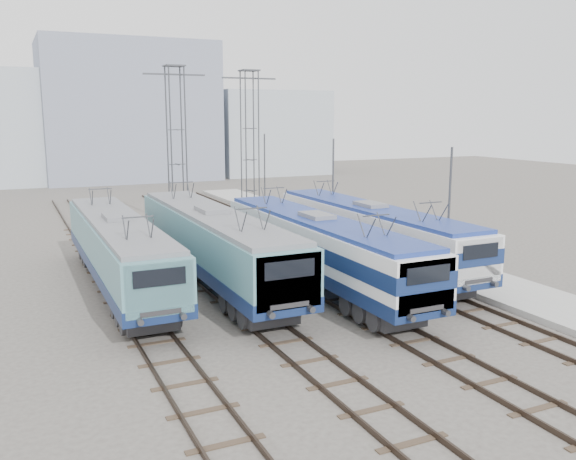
{
  "coord_description": "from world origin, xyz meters",
  "views": [
    {
      "loc": [
        -11.44,
        -22.02,
        8.53
      ],
      "look_at": [
        2.0,
        7.0,
        2.5
      ],
      "focal_mm": 38.0,
      "sensor_mm": 36.0,
      "label": 1
    }
  ],
  "objects_px": {
    "catenary_tower_west": "(177,142)",
    "mast_front": "(449,217)",
    "locomotive_far_right": "(372,230)",
    "catenary_tower_east": "(250,139)",
    "mast_mid": "(333,191)",
    "locomotive_center_right": "(318,245)",
    "locomotive_center_left": "(214,241)",
    "mast_rear": "(265,175)",
    "locomotive_far_left": "(119,248)"
  },
  "relations": [
    {
      "from": "catenary_tower_west",
      "to": "mast_front",
      "type": "height_order",
      "value": "catenary_tower_west"
    },
    {
      "from": "locomotive_far_right",
      "to": "catenary_tower_east",
      "type": "relative_size",
      "value": 1.46
    },
    {
      "from": "mast_mid",
      "to": "locomotive_far_right",
      "type": "bearing_deg",
      "value": -103.34
    },
    {
      "from": "locomotive_center_right",
      "to": "locomotive_far_right",
      "type": "height_order",
      "value": "locomotive_center_right"
    },
    {
      "from": "mast_mid",
      "to": "locomotive_center_right",
      "type": "bearing_deg",
      "value": -122.4
    },
    {
      "from": "catenary_tower_west",
      "to": "mast_mid",
      "type": "xyz_separation_m",
      "value": [
        8.6,
        -8.0,
        -3.14
      ]
    },
    {
      "from": "locomotive_center_right",
      "to": "locomotive_far_right",
      "type": "bearing_deg",
      "value": 26.12
    },
    {
      "from": "catenary_tower_west",
      "to": "locomotive_center_left",
      "type": "bearing_deg",
      "value": -98.38
    },
    {
      "from": "catenary_tower_east",
      "to": "mast_rear",
      "type": "distance_m",
      "value": 4.28
    },
    {
      "from": "mast_mid",
      "to": "catenary_tower_east",
      "type": "bearing_deg",
      "value": 101.86
    },
    {
      "from": "locomotive_far_left",
      "to": "mast_rear",
      "type": "relative_size",
      "value": 2.51
    },
    {
      "from": "catenary_tower_west",
      "to": "mast_rear",
      "type": "xyz_separation_m",
      "value": [
        8.6,
        4.0,
        -3.14
      ]
    },
    {
      "from": "mast_front",
      "to": "locomotive_far_right",
      "type": "bearing_deg",
      "value": 113.77
    },
    {
      "from": "locomotive_center_right",
      "to": "locomotive_far_right",
      "type": "xyz_separation_m",
      "value": [
        4.5,
        2.21,
        -0.01
      ]
    },
    {
      "from": "locomotive_far_left",
      "to": "locomotive_center_left",
      "type": "distance_m",
      "value": 4.6
    },
    {
      "from": "locomotive_far_left",
      "to": "catenary_tower_west",
      "type": "distance_m",
      "value": 16.46
    },
    {
      "from": "locomotive_center_left",
      "to": "locomotive_center_right",
      "type": "xyz_separation_m",
      "value": [
        4.5,
        -2.74,
        -0.05
      ]
    },
    {
      "from": "locomotive_center_right",
      "to": "mast_rear",
      "type": "relative_size",
      "value": 2.52
    },
    {
      "from": "locomotive_center_right",
      "to": "mast_rear",
      "type": "distance_m",
      "value": 22.94
    },
    {
      "from": "mast_mid",
      "to": "mast_rear",
      "type": "relative_size",
      "value": 1.0
    },
    {
      "from": "catenary_tower_east",
      "to": "mast_rear",
      "type": "xyz_separation_m",
      "value": [
        2.1,
        2.0,
        -3.14
      ]
    },
    {
      "from": "catenary_tower_east",
      "to": "mast_rear",
      "type": "height_order",
      "value": "catenary_tower_east"
    },
    {
      "from": "locomotive_center_left",
      "to": "catenary_tower_east",
      "type": "distance_m",
      "value": 19.84
    },
    {
      "from": "locomotive_center_left",
      "to": "catenary_tower_east",
      "type": "relative_size",
      "value": 1.54
    },
    {
      "from": "mast_rear",
      "to": "locomotive_far_left",
      "type": "bearing_deg",
      "value": -129.93
    },
    {
      "from": "mast_mid",
      "to": "mast_rear",
      "type": "distance_m",
      "value": 12.0
    },
    {
      "from": "mast_mid",
      "to": "mast_rear",
      "type": "height_order",
      "value": "same"
    },
    {
      "from": "locomotive_center_left",
      "to": "catenary_tower_east",
      "type": "bearing_deg",
      "value": 63.13
    },
    {
      "from": "catenary_tower_west",
      "to": "mast_front",
      "type": "xyz_separation_m",
      "value": [
        8.6,
        -20.0,
        -3.14
      ]
    },
    {
      "from": "catenary_tower_east",
      "to": "mast_mid",
      "type": "distance_m",
      "value": 10.69
    },
    {
      "from": "locomotive_far_left",
      "to": "locomotive_far_right",
      "type": "relative_size",
      "value": 1.0
    },
    {
      "from": "locomotive_center_right",
      "to": "locomotive_center_left",
      "type": "bearing_deg",
      "value": 148.69
    },
    {
      "from": "catenary_tower_east",
      "to": "catenary_tower_west",
      "type": "bearing_deg",
      "value": -162.9
    },
    {
      "from": "locomotive_far_left",
      "to": "catenary_tower_west",
      "type": "xyz_separation_m",
      "value": [
        6.75,
        14.34,
        4.45
      ]
    },
    {
      "from": "locomotive_far_right",
      "to": "catenary_tower_west",
      "type": "bearing_deg",
      "value": 113.13
    },
    {
      "from": "locomotive_far_right",
      "to": "catenary_tower_west",
      "type": "distance_m",
      "value": 17.74
    },
    {
      "from": "locomotive_far_left",
      "to": "mast_front",
      "type": "distance_m",
      "value": 16.41
    },
    {
      "from": "locomotive_far_left",
      "to": "locomotive_center_right",
      "type": "bearing_deg",
      "value": -22.18
    },
    {
      "from": "locomotive_center_right",
      "to": "mast_mid",
      "type": "xyz_separation_m",
      "value": [
        6.35,
        10.01,
        1.25
      ]
    },
    {
      "from": "locomotive_center_left",
      "to": "mast_front",
      "type": "xyz_separation_m",
      "value": [
        10.85,
        -4.73,
        1.2
      ]
    },
    {
      "from": "locomotive_center_left",
      "to": "mast_mid",
      "type": "height_order",
      "value": "mast_mid"
    },
    {
      "from": "locomotive_far_left",
      "to": "mast_front",
      "type": "bearing_deg",
      "value": -20.25
    },
    {
      "from": "locomotive_far_left",
      "to": "catenary_tower_east",
      "type": "relative_size",
      "value": 1.46
    },
    {
      "from": "locomotive_far_right",
      "to": "catenary_tower_east",
      "type": "xyz_separation_m",
      "value": [
        -0.25,
        17.8,
        4.4
      ]
    },
    {
      "from": "locomotive_far_right",
      "to": "mast_mid",
      "type": "xyz_separation_m",
      "value": [
        1.85,
        7.8,
        1.26
      ]
    },
    {
      "from": "mast_rear",
      "to": "catenary_tower_east",
      "type": "bearing_deg",
      "value": -136.4
    },
    {
      "from": "mast_front",
      "to": "mast_rear",
      "type": "distance_m",
      "value": 24.0
    },
    {
      "from": "mast_front",
      "to": "mast_mid",
      "type": "distance_m",
      "value": 12.0
    },
    {
      "from": "locomotive_center_left",
      "to": "catenary_tower_west",
      "type": "distance_m",
      "value": 16.03
    },
    {
      "from": "locomotive_center_right",
      "to": "catenary_tower_east",
      "type": "height_order",
      "value": "catenary_tower_east"
    }
  ]
}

